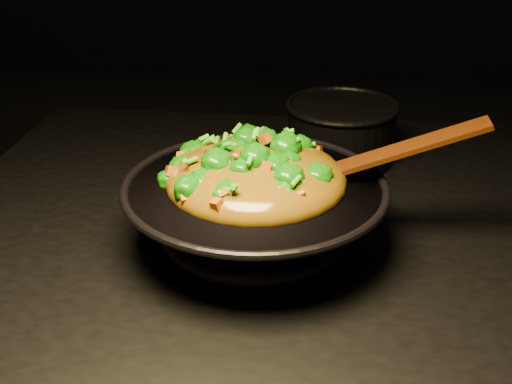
# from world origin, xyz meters

# --- Properties ---
(wok) EXTENTS (0.45, 0.45, 0.10)m
(wok) POSITION_xyz_m (-0.09, -0.09, 0.95)
(wok) COLOR black
(wok) RESTS_ON stovetop
(stir_fry) EXTENTS (0.29, 0.29, 0.09)m
(stir_fry) POSITION_xyz_m (-0.09, -0.08, 1.04)
(stir_fry) COLOR #146207
(stir_fry) RESTS_ON wok
(spatula) EXTENTS (0.24, 0.04, 0.10)m
(spatula) POSITION_xyz_m (0.09, -0.05, 1.04)
(spatula) COLOR #341307
(spatula) RESTS_ON wok
(back_pot) EXTENTS (0.25, 0.25, 0.11)m
(back_pot) POSITION_xyz_m (0.03, 0.23, 0.96)
(back_pot) COLOR black
(back_pot) RESTS_ON stovetop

